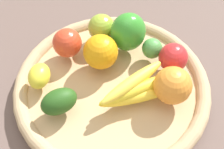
% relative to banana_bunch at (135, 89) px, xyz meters
% --- Properties ---
extents(ground_plane, '(2.40, 2.40, 0.00)m').
position_rel_banana_bunch_xyz_m(ground_plane, '(0.04, -0.05, -0.07)').
color(ground_plane, brown).
rests_on(ground_plane, ground).
extents(basket, '(0.44, 0.44, 0.04)m').
position_rel_banana_bunch_xyz_m(basket, '(0.04, -0.05, -0.05)').
color(basket, tan).
rests_on(basket, ground_plane).
extents(banana_bunch, '(0.17, 0.11, 0.05)m').
position_rel_banana_bunch_xyz_m(banana_bunch, '(0.00, 0.00, 0.00)').
color(banana_bunch, yellow).
rests_on(banana_bunch, basket).
extents(lime_0, '(0.06, 0.06, 0.05)m').
position_rel_banana_bunch_xyz_m(lime_0, '(-0.06, -0.11, -0.00)').
color(lime_0, '#4A9245').
rests_on(lime_0, basket).
extents(orange_1, '(0.11, 0.11, 0.08)m').
position_rel_banana_bunch_xyz_m(orange_1, '(-0.07, 0.01, 0.01)').
color(orange_1, orange).
rests_on(orange_1, basket).
extents(avocado, '(0.09, 0.07, 0.05)m').
position_rel_banana_bunch_xyz_m(avocado, '(0.16, 0.01, 0.00)').
color(avocado, '#234D17').
rests_on(avocado, basket).
extents(apple_2, '(0.09, 0.09, 0.06)m').
position_rel_banana_bunch_xyz_m(apple_2, '(0.05, -0.18, 0.01)').
color(apple_2, '#89A52F').
rests_on(apple_2, basket).
extents(bell_pepper, '(0.10, 0.09, 0.09)m').
position_rel_banana_bunch_xyz_m(bell_pepper, '(-0.01, -0.14, 0.02)').
color(bell_pepper, '#328B29').
rests_on(bell_pepper, basket).
extents(apple_0, '(0.08, 0.08, 0.07)m').
position_rel_banana_bunch_xyz_m(apple_0, '(0.13, -0.14, 0.01)').
color(apple_0, red).
rests_on(apple_0, basket).
extents(orange_0, '(0.10, 0.10, 0.08)m').
position_rel_banana_bunch_xyz_m(orange_0, '(0.06, -0.10, 0.01)').
color(orange_0, orange).
rests_on(orange_0, basket).
extents(apple_1, '(0.07, 0.07, 0.06)m').
position_rel_banana_bunch_xyz_m(apple_1, '(-0.10, -0.07, 0.01)').
color(apple_1, red).
rests_on(apple_1, basket).
extents(lemon_0, '(0.06, 0.07, 0.05)m').
position_rel_banana_bunch_xyz_m(lemon_0, '(0.20, -0.07, -0.00)').
color(lemon_0, yellow).
rests_on(lemon_0, basket).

